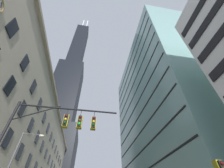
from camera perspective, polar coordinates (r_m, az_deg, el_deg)
The scene contains 5 objects.
station_building at distance 42.49m, azimuth -36.26°, elevation -20.18°, with size 16.57×73.71×24.64m.
dark_skyscraper at distance 102.65m, azimuth -19.60°, elevation -8.93°, with size 27.54×27.54×188.88m.
glass_office_midrise at distance 46.00m, azimuth 20.90°, elevation -9.92°, with size 19.58×39.55×48.29m.
traffic_signal_mast at distance 12.05m, azimuth -21.14°, elevation -16.51°, with size 8.24×0.63×7.97m.
street_lamppost at distance 19.20m, azimuth -34.71°, elevation -24.97°, with size 2.42×0.32×8.20m.
Camera 1 is at (-1.27, -6.17, 1.24)m, focal length 22.94 mm.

